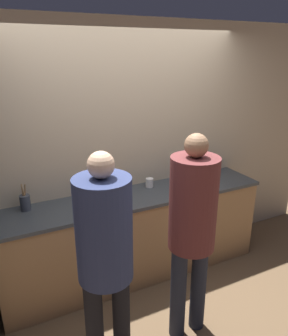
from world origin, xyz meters
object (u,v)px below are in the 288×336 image
person_left (105,248)px  person_center (192,222)px  utensil_crock (25,202)px  cup_white (150,183)px  fruit_bowl (105,191)px  bottle_red (188,178)px

person_left → person_center: (0.72, 0.03, 0.01)m
person_left → utensil_crock: (-0.37, 1.08, -0.04)m
person_left → cup_white: (0.88, 1.06, -0.07)m
person_left → person_center: size_ratio=0.99×
utensil_crock → cup_white: 1.26m
person_center → cup_white: 1.04m
person_center → fruit_bowl: 1.09m
person_left → utensil_crock: 1.14m
person_center → utensil_crock: (-1.09, 1.05, -0.05)m
fruit_bowl → cup_white: size_ratio=3.73×
person_center → utensil_crock: size_ratio=6.92×
person_left → fruit_bowl: bearing=70.0°
person_left → utensil_crock: bearing=109.0°
fruit_bowl → utensil_crock: (-0.76, 0.01, 0.04)m
bottle_red → cup_white: (-0.43, 0.08, -0.01)m
person_center → bottle_red: size_ratio=11.35×
person_center → utensil_crock: 1.51m
person_left → bottle_red: (1.31, 0.98, -0.06)m
fruit_bowl → cup_white: 0.49m
person_left → cup_white: 1.38m
person_left → cup_white: person_left is taller
utensil_crock → cup_white: bearing=-0.8°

